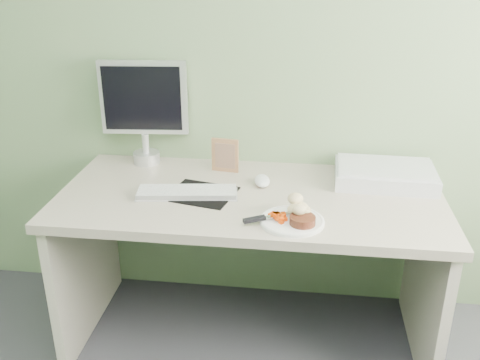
# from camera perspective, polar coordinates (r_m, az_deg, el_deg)

# --- Properties ---
(wall_back) EXTENTS (3.50, 0.00, 3.50)m
(wall_back) POSITION_cam_1_polar(r_m,az_deg,el_deg) (2.42, 2.19, 15.79)
(wall_back) COLOR #64805A
(wall_back) RESTS_ON floor
(desk) EXTENTS (1.60, 0.75, 0.73)m
(desk) POSITION_cam_1_polar(r_m,az_deg,el_deg) (2.31, 1.05, -5.62)
(desk) COLOR #AB9D8F
(desk) RESTS_ON floor
(plate) EXTENTS (0.24, 0.24, 0.01)m
(plate) POSITION_cam_1_polar(r_m,az_deg,el_deg) (2.01, 5.57, -4.40)
(plate) COLOR white
(plate) RESTS_ON desk
(steak) EXTENTS (0.11, 0.11, 0.03)m
(steak) POSITION_cam_1_polar(r_m,az_deg,el_deg) (1.97, 6.68, -4.29)
(steak) COLOR black
(steak) RESTS_ON plate
(potato_pile) EXTENTS (0.12, 0.10, 0.06)m
(potato_pile) POSITION_cam_1_polar(r_m,az_deg,el_deg) (2.04, 6.34, -2.80)
(potato_pile) COLOR tan
(potato_pile) RESTS_ON plate
(carrot_heap) EXTENTS (0.07, 0.07, 0.04)m
(carrot_heap) POSITION_cam_1_polar(r_m,az_deg,el_deg) (1.99, 4.01, -3.75)
(carrot_heap) COLOR #DC3D04
(carrot_heap) RESTS_ON plate
(steak_knife) EXTENTS (0.20, 0.13, 0.02)m
(steak_knife) POSITION_cam_1_polar(r_m,az_deg,el_deg) (1.99, 2.49, -4.05)
(steak_knife) COLOR silver
(steak_knife) RESTS_ON plate
(mousepad) EXTENTS (0.31, 0.28, 0.00)m
(mousepad) POSITION_cam_1_polar(r_m,az_deg,el_deg) (2.23, -4.11, -1.47)
(mousepad) COLOR black
(mousepad) RESTS_ON desk
(keyboard) EXTENTS (0.42, 0.17, 0.02)m
(keyboard) POSITION_cam_1_polar(r_m,az_deg,el_deg) (2.23, -5.66, -1.25)
(keyboard) COLOR white
(keyboard) RESTS_ON desk
(computer_mouse) EXTENTS (0.08, 0.13, 0.04)m
(computer_mouse) POSITION_cam_1_polar(r_m,az_deg,el_deg) (2.31, 2.37, -0.08)
(computer_mouse) COLOR white
(computer_mouse) RESTS_ON desk
(photo_frame) EXTENTS (0.13, 0.03, 0.16)m
(photo_frame) POSITION_cam_1_polar(r_m,az_deg,el_deg) (2.43, -1.60, 2.65)
(photo_frame) COLOR #946245
(photo_frame) RESTS_ON desk
(eyedrop_bottle) EXTENTS (0.02, 0.02, 0.06)m
(eyedrop_bottle) POSITION_cam_1_polar(r_m,az_deg,el_deg) (2.49, -1.33, 1.93)
(eyedrop_bottle) COLOR white
(eyedrop_bottle) RESTS_ON desk
(scanner) EXTENTS (0.44, 0.30, 0.07)m
(scanner) POSITION_cam_1_polar(r_m,az_deg,el_deg) (2.41, 15.19, 0.47)
(scanner) COLOR silver
(scanner) RESTS_ON desk
(monitor) EXTENTS (0.40, 0.13, 0.48)m
(monitor) POSITION_cam_1_polar(r_m,az_deg,el_deg) (2.53, -10.20, 7.73)
(monitor) COLOR silver
(monitor) RESTS_ON desk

